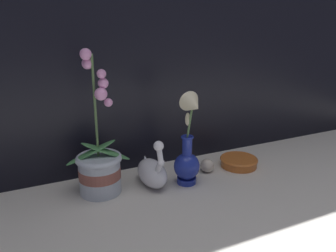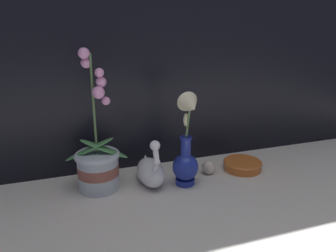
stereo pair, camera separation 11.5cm
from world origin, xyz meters
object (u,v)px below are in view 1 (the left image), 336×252
(orchid_potted_plant, at_px, (100,166))
(glass_sphere, at_px, (207,165))
(blue_vase, at_px, (188,152))
(amber_dish, at_px, (239,161))
(swan_figurine, at_px, (152,171))

(orchid_potted_plant, bearing_deg, glass_sphere, -2.48)
(blue_vase, distance_m, amber_dish, 0.28)
(swan_figurine, xyz_separation_m, glass_sphere, (0.23, 0.01, -0.02))
(orchid_potted_plant, xyz_separation_m, glass_sphere, (0.40, -0.02, -0.07))
(blue_vase, bearing_deg, orchid_potted_plant, 166.20)
(blue_vase, distance_m, glass_sphere, 0.16)
(orchid_potted_plant, bearing_deg, swan_figurine, -7.67)
(swan_figurine, height_order, amber_dish, swan_figurine)
(orchid_potted_plant, xyz_separation_m, amber_dish, (0.54, -0.02, -0.07))
(swan_figurine, relative_size, blue_vase, 0.55)
(blue_vase, relative_size, amber_dish, 2.26)
(orchid_potted_plant, height_order, blue_vase, orchid_potted_plant)
(blue_vase, bearing_deg, swan_figurine, 157.51)
(swan_figurine, bearing_deg, orchid_potted_plant, 172.33)
(orchid_potted_plant, xyz_separation_m, swan_figurine, (0.18, -0.02, -0.04))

